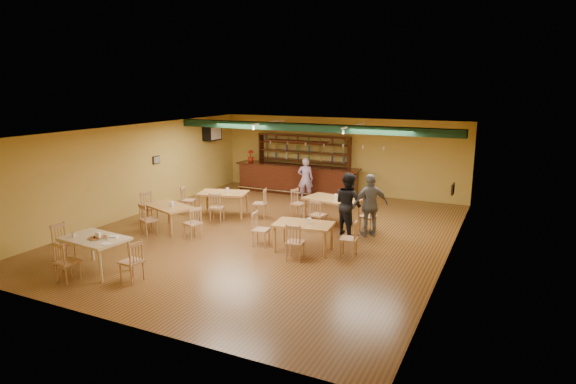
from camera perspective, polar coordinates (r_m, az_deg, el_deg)
The scene contains 23 objects.
floor at distance 14.14m, azimuth -2.22°, elevation -4.91°, with size 12.00×12.00×0.00m, color #593419.
ceiling_beam at distance 16.07m, azimuth 2.40°, elevation 7.67°, with size 10.00×0.30×0.25m, color black.
track_rail_left at distance 17.38m, azimuth -2.32°, elevation 8.28°, with size 0.05×2.50×0.05m, color white.
track_rail_right at distance 16.13m, azimuth 7.87°, elevation 7.83°, with size 0.05×2.50×0.05m, color white.
ac_unit at distance 19.67m, azimuth -9.00°, elevation 6.92°, with size 0.34×0.70×0.48m, color white.
picture_left at distance 17.34m, azimuth -15.39°, elevation 3.70°, with size 0.04×0.34×0.28m, color black.
picture_right at distance 12.74m, azimuth 19.02°, elevation 0.33°, with size 0.04×0.34×0.28m, color black.
bar_counter at distance 19.12m, azimuth 1.06°, elevation 1.50°, with size 5.12×0.85×1.13m, color #38130B.
back_bar_hutch at distance 19.58m, azimuth 1.83°, elevation 3.47°, with size 3.96×0.40×2.28m, color #38130B.
poinsettia at distance 19.94m, azimuth -4.47°, elevation 4.28°, with size 0.27×0.27×0.48m, color #A51C0F.
dining_table_a at distance 16.08m, azimuth -7.66°, elevation -1.39°, with size 1.57×0.94×0.79m, color #A66E3B.
dining_table_b at distance 15.01m, azimuth 5.20°, elevation -2.28°, with size 1.65×0.99×0.82m, color #A66E3B.
dining_table_c at distance 14.78m, azimuth -13.86°, elevation -2.99°, with size 1.49×0.90×0.75m, color #A66E3B.
dining_table_d at distance 12.59m, azimuth 1.85°, elevation -5.37°, with size 1.50×0.90×0.75m, color #A66E3B.
near_table at distance 12.13m, azimuth -21.87°, elevation -6.86°, with size 1.51×0.97×0.81m, color #D0BA8B.
pizza_tray at distance 11.93m, azimuth -21.68°, elevation -5.09°, with size 0.40×0.40×0.01m, color silver.
parmesan_shaker at distance 12.25m, azimuth -24.14°, elevation -4.63°, with size 0.07×0.07×0.11m, color #EAE5C6.
napkin_stack at distance 11.88m, azimuth -20.04°, elevation -5.00°, with size 0.20×0.15×0.03m, color white.
pizza_server at distance 11.85m, azimuth -20.96°, elevation -5.11°, with size 0.32×0.09×0.00m, color silver.
side_plate at distance 11.45m, azimuth -20.80°, elevation -5.76°, with size 0.22×0.22×0.01m, color white.
patron_bar at distance 18.04m, azimuth 2.09°, elevation 1.57°, with size 0.58×0.38×1.59m, color #9052B2.
patron_right_a at distance 13.90m, azimuth 7.17°, elevation -1.41°, with size 0.89×0.69×1.82m, color black.
patron_right_b at distance 13.87m, azimuth 9.77°, elevation -1.56°, with size 1.06×0.44×1.81m, color slate.
Camera 1 is at (6.32, -11.91, 4.27)m, focal length 29.93 mm.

